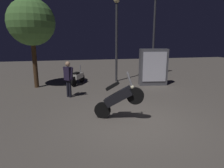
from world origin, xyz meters
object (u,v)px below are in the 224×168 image
person_rider_beside (68,76)px  streetlamp_far (154,26)px  streetlamp_near (117,29)px  motorcycle_white_parked_left (78,77)px  kiosk_billboard (153,67)px  motorcycle_black_foreground (118,98)px

person_rider_beside → streetlamp_far: 7.63m
streetlamp_near → motorcycle_white_parked_left: bearing=-169.4°
kiosk_billboard → motorcycle_black_foreground: bearing=62.4°
motorcycle_black_foreground → motorcycle_white_parked_left: bearing=126.5°
motorcycle_white_parked_left → kiosk_billboard: (4.30, -1.03, 0.61)m
streetlamp_near → streetlamp_far: 3.15m
motorcycle_white_parked_left → motorcycle_black_foreground: bearing=-141.0°
motorcycle_black_foreground → motorcycle_white_parked_left: 5.70m
motorcycle_black_foreground → kiosk_billboard: (3.23, 4.55, 0.31)m
motorcycle_black_foreground → kiosk_billboard: kiosk_billboard is taller
person_rider_beside → streetlamp_near: streetlamp_near is taller
motorcycle_black_foreground → streetlamp_near: streetlamp_near is taller
motorcycle_black_foreground → streetlamp_far: bearing=84.6°
streetlamp_near → streetlamp_far: (2.94, 1.10, 0.28)m
streetlamp_far → motorcycle_black_foreground: bearing=-121.2°
motorcycle_black_foreground → streetlamp_near: bearing=102.8°
person_rider_beside → streetlamp_far: bearing=173.8°
streetlamp_far → person_rider_beside: bearing=-145.2°
motorcycle_black_foreground → kiosk_billboard: size_ratio=0.78×
motorcycle_black_foreground → streetlamp_far: streetlamp_far is taller
motorcycle_black_foreground → streetlamp_near: size_ratio=0.32×
person_rider_beside → streetlamp_far: (5.91, 4.11, 2.51)m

